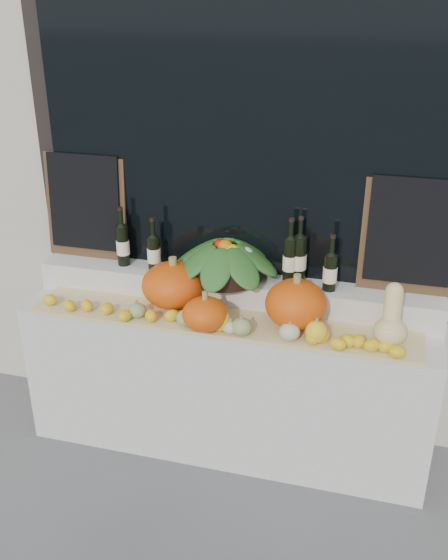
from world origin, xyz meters
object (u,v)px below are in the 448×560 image
Objects in this scene: pumpkin_right at (296,304)px; produce_bowl at (225,259)px; pumpkin_left at (174,285)px; butternut_squash at (391,322)px; wine_bottle_tall at (299,259)px.

produce_bowl is (-0.44, 0.21, 0.12)m from pumpkin_right.
produce_bowl is at bearing 32.59° from pumpkin_left.
butternut_squash is at bearing -5.86° from pumpkin_right.
produce_bowl reaches higher than pumpkin_left.
produce_bowl is (-0.92, 0.26, 0.12)m from butternut_squash.
wine_bottle_tall reaches higher than pumpkin_right.
butternut_squash is 0.61m from wine_bottle_tall.
butternut_squash is at bearing -16.05° from produce_bowl.
wine_bottle_tall is (0.66, 0.20, 0.15)m from pumpkin_left.
pumpkin_left is 1.17m from butternut_squash.
butternut_squash is 0.96m from produce_bowl.
pumpkin_right is at bearing -26.20° from produce_bowl.
pumpkin_right is at bearing -83.01° from wine_bottle_tall.
wine_bottle_tall is at bearing 16.58° from pumpkin_left.
pumpkin_right is 0.48m from butternut_squash.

